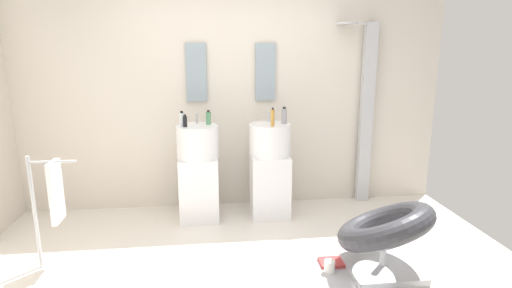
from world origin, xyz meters
The scene contains 17 objects.
ground_plane centered at (0.00, 0.00, -0.02)m, with size 4.80×3.60×0.04m, color silver.
rear_partition centered at (0.00, 1.65, 1.30)m, with size 4.80×0.10×2.60m, color beige.
pedestal_sink_left centered at (-0.38, 1.20, 0.52)m, with size 0.43×0.43×1.11m.
pedestal_sink_right centered at (0.38, 1.20, 0.52)m, with size 0.43×0.43×1.11m.
vanity_mirror_left centered at (-0.38, 1.58, 1.52)m, with size 0.22×0.03×0.62m, color #8C9EA8.
vanity_mirror_right centered at (0.38, 1.58, 1.52)m, with size 0.22×0.03×0.62m, color #8C9EA8.
shower_column centered at (1.52, 1.53, 1.08)m, with size 0.49×0.24×2.05m.
lounge_chair centered at (1.10, -0.06, 0.35)m, with size 1.10×1.10×0.65m.
towel_rack centered at (-1.51, 0.35, 0.63)m, with size 0.37×0.22×0.95m.
area_rug centered at (0.60, 0.00, 0.01)m, with size 1.08×0.82×0.01m, color #B2B2B7.
magazine_red centered at (0.78, 0.09, 0.02)m, with size 0.30×0.16×0.03m, color #B73838.
coffee_mug centered at (0.67, -0.03, 0.06)m, with size 0.09×0.09×0.10m, color white.
soap_bottle_green centered at (-0.26, 1.26, 1.07)m, with size 0.05×0.05×0.15m.
soap_bottle_grey centered at (0.52, 1.20, 1.09)m, with size 0.06×0.06×0.18m.
soap_bottle_clear centered at (-0.52, 1.18, 1.08)m, with size 0.05×0.05×0.15m.
soap_bottle_amber centered at (0.38, 1.07, 1.09)m, with size 0.04×0.04×0.19m.
soap_bottle_black centered at (-0.49, 1.14, 1.06)m, with size 0.04×0.04×0.12m.
Camera 1 is at (-0.26, -2.88, 1.75)m, focal length 28.41 mm.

